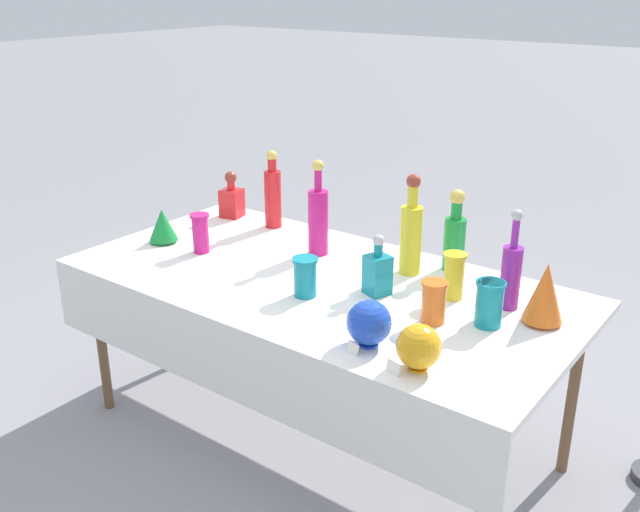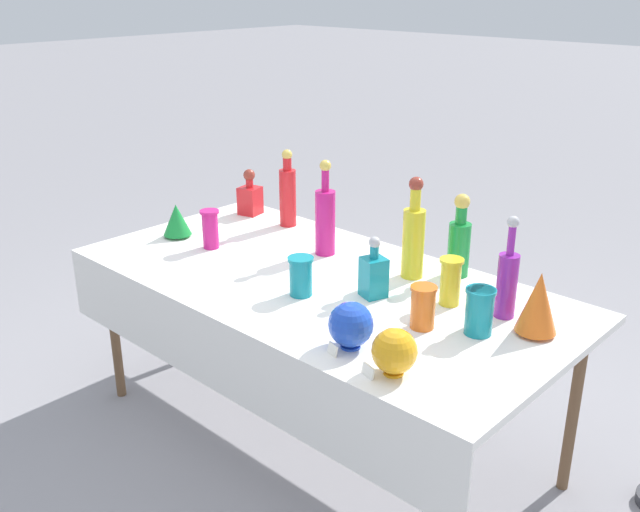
% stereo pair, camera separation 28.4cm
% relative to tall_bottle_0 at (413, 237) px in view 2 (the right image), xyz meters
% --- Properties ---
extents(ground_plane, '(40.00, 40.00, 0.00)m').
position_rel_tall_bottle_0_xyz_m(ground_plane, '(-0.25, -0.28, -0.93)').
color(ground_plane, gray).
extents(display_table, '(2.08, 1.04, 0.76)m').
position_rel_tall_bottle_0_xyz_m(display_table, '(-0.25, -0.31, -0.22)').
color(display_table, white).
rests_on(display_table, ground).
extents(tall_bottle_0, '(0.09, 0.09, 0.42)m').
position_rel_tall_bottle_0_xyz_m(tall_bottle_0, '(0.00, 0.00, 0.00)').
color(tall_bottle_0, yellow).
rests_on(tall_bottle_0, display_table).
extents(tall_bottle_1, '(0.09, 0.09, 0.35)m').
position_rel_tall_bottle_0_xyz_m(tall_bottle_1, '(0.13, 0.14, -0.03)').
color(tall_bottle_1, '#198C38').
rests_on(tall_bottle_1, display_table).
extents(tall_bottle_2, '(0.08, 0.08, 0.38)m').
position_rel_tall_bottle_0_xyz_m(tall_bottle_2, '(-0.83, 0.11, -0.01)').
color(tall_bottle_2, red).
rests_on(tall_bottle_2, display_table).
extents(tall_bottle_3, '(0.07, 0.07, 0.38)m').
position_rel_tall_bottle_0_xyz_m(tall_bottle_3, '(0.46, -0.07, -0.03)').
color(tall_bottle_3, purple).
rests_on(tall_bottle_3, display_table).
extents(tall_bottle_4, '(0.09, 0.09, 0.42)m').
position_rel_tall_bottle_0_xyz_m(tall_bottle_4, '(-0.43, -0.05, -0.01)').
color(tall_bottle_4, '#C61972').
rests_on(tall_bottle_4, display_table).
extents(square_decanter_0, '(0.12, 0.12, 0.24)m').
position_rel_tall_bottle_0_xyz_m(square_decanter_0, '(-1.09, 0.10, -0.08)').
color(square_decanter_0, red).
rests_on(square_decanter_0, display_table).
extents(square_decanter_1, '(0.11, 0.11, 0.24)m').
position_rel_tall_bottle_0_xyz_m(square_decanter_1, '(0.01, -0.26, -0.08)').
color(square_decanter_1, teal).
rests_on(square_decanter_1, display_table).
extents(slender_vase_0, '(0.09, 0.09, 0.18)m').
position_rel_tall_bottle_0_xyz_m(slender_vase_0, '(0.26, -0.12, -0.07)').
color(slender_vase_0, yellow).
rests_on(slender_vase_0, display_table).
extents(slender_vase_1, '(0.10, 0.10, 0.17)m').
position_rel_tall_bottle_0_xyz_m(slender_vase_1, '(0.46, -0.25, -0.08)').
color(slender_vase_1, teal).
rests_on(slender_vase_1, display_table).
extents(slender_vase_2, '(0.10, 0.10, 0.15)m').
position_rel_tall_bottle_0_xyz_m(slender_vase_2, '(-0.20, -0.44, -0.09)').
color(slender_vase_2, teal).
rests_on(slender_vase_2, display_table).
extents(slender_vase_3, '(0.09, 0.09, 0.16)m').
position_rel_tall_bottle_0_xyz_m(slender_vase_3, '(0.30, -0.34, -0.09)').
color(slender_vase_3, orange).
rests_on(slender_vase_3, display_table).
extents(slender_vase_4, '(0.09, 0.09, 0.18)m').
position_rel_tall_bottle_0_xyz_m(slender_vase_4, '(-0.86, -0.35, -0.08)').
color(slender_vase_4, '#C61972').
rests_on(slender_vase_4, display_table).
extents(fluted_vase_0, '(0.13, 0.13, 0.16)m').
position_rel_tall_bottle_0_xyz_m(fluted_vase_0, '(-1.09, -0.36, -0.09)').
color(fluted_vase_0, '#198C38').
rests_on(fluted_vase_0, display_table).
extents(fluted_vase_1, '(0.14, 0.14, 0.23)m').
position_rel_tall_bottle_0_xyz_m(fluted_vase_1, '(0.61, -0.12, -0.05)').
color(fluted_vase_1, orange).
rests_on(fluted_vase_1, display_table).
extents(round_bowl_0, '(0.14, 0.14, 0.15)m').
position_rel_tall_bottle_0_xyz_m(round_bowl_0, '(0.41, -0.66, -0.09)').
color(round_bowl_0, orange).
rests_on(round_bowl_0, display_table).
extents(round_bowl_1, '(0.15, 0.15, 0.16)m').
position_rel_tall_bottle_0_xyz_m(round_bowl_1, '(0.21, -0.62, -0.09)').
color(round_bowl_1, blue).
rests_on(round_bowl_1, display_table).
extents(price_tag_left, '(0.06, 0.03, 0.04)m').
position_rel_tall_bottle_0_xyz_m(price_tag_left, '(0.37, -0.72, -0.15)').
color(price_tag_left, white).
rests_on(price_tag_left, display_table).
extents(price_tag_center, '(0.05, 0.03, 0.04)m').
position_rel_tall_bottle_0_xyz_m(price_tag_center, '(0.20, -0.70, -0.15)').
color(price_tag_center, white).
rests_on(price_tag_center, display_table).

